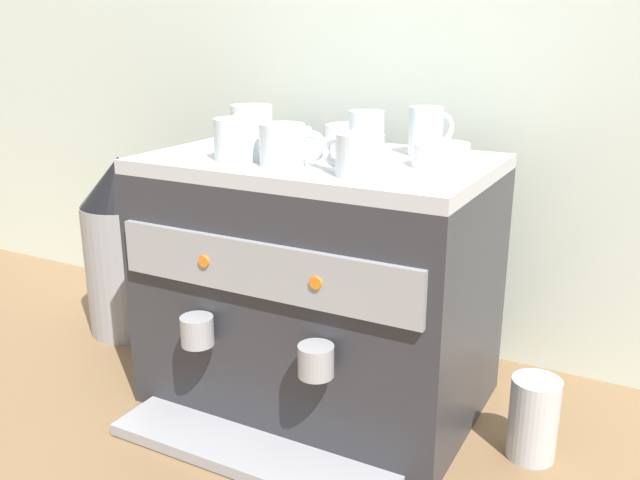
{
  "coord_description": "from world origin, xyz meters",
  "views": [
    {
      "loc": [
        0.56,
        -1.04,
        0.68
      ],
      "look_at": [
        0.0,
        0.0,
        0.31
      ],
      "focal_mm": 38.2,
      "sensor_mm": 36.0,
      "label": 1
    }
  ],
  "objects_px": {
    "ceramic_bowl_1": "(284,140)",
    "ceramic_cup_2": "(251,125)",
    "ceramic_cup_1": "(366,134)",
    "ceramic_cup_0": "(427,131)",
    "ceramic_bowl_0": "(351,136)",
    "ceramic_cup_3": "(240,139)",
    "espresso_machine": "(319,283)",
    "ceramic_cup_4": "(285,145)",
    "coffee_grinder": "(126,246)",
    "ceramic_cup_5": "(357,155)",
    "milk_pitcher": "(533,418)",
    "ceramic_bowl_2": "(441,156)"
  },
  "relations": [
    {
      "from": "ceramic_bowl_1",
      "to": "ceramic_cup_2",
      "type": "bearing_deg",
      "value": 158.72
    },
    {
      "from": "ceramic_cup_1",
      "to": "ceramic_cup_0",
      "type": "bearing_deg",
      "value": 38.13
    },
    {
      "from": "ceramic_cup_2",
      "to": "ceramic_bowl_0",
      "type": "xyz_separation_m",
      "value": [
        0.19,
        0.06,
        -0.02
      ]
    },
    {
      "from": "ceramic_cup_3",
      "to": "espresso_machine",
      "type": "bearing_deg",
      "value": 37.14
    },
    {
      "from": "espresso_machine",
      "to": "ceramic_bowl_1",
      "type": "distance_m",
      "value": 0.27
    },
    {
      "from": "espresso_machine",
      "to": "ceramic_cup_4",
      "type": "xyz_separation_m",
      "value": [
        -0.01,
        -0.1,
        0.27
      ]
    },
    {
      "from": "espresso_machine",
      "to": "ceramic_bowl_1",
      "type": "height_order",
      "value": "ceramic_bowl_1"
    },
    {
      "from": "ceramic_cup_0",
      "to": "coffee_grinder",
      "type": "bearing_deg",
      "value": -175.62
    },
    {
      "from": "ceramic_cup_2",
      "to": "ceramic_bowl_0",
      "type": "distance_m",
      "value": 0.2
    },
    {
      "from": "ceramic_bowl_1",
      "to": "coffee_grinder",
      "type": "distance_m",
      "value": 0.53
    },
    {
      "from": "ceramic_cup_2",
      "to": "ceramic_cup_3",
      "type": "relative_size",
      "value": 1.04
    },
    {
      "from": "ceramic_cup_5",
      "to": "milk_pitcher",
      "type": "relative_size",
      "value": 0.77
    },
    {
      "from": "ceramic_cup_1",
      "to": "ceramic_cup_2",
      "type": "height_order",
      "value": "ceramic_cup_1"
    },
    {
      "from": "ceramic_cup_2",
      "to": "ceramic_cup_4",
      "type": "distance_m",
      "value": 0.23
    },
    {
      "from": "ceramic_cup_5",
      "to": "ceramic_bowl_1",
      "type": "relative_size",
      "value": 1.08
    },
    {
      "from": "ceramic_cup_2",
      "to": "ceramic_bowl_0",
      "type": "relative_size",
      "value": 1.28
    },
    {
      "from": "ceramic_cup_4",
      "to": "ceramic_bowl_2",
      "type": "distance_m",
      "value": 0.25
    },
    {
      "from": "coffee_grinder",
      "to": "milk_pitcher",
      "type": "bearing_deg",
      "value": -4.1
    },
    {
      "from": "ceramic_cup_1",
      "to": "ceramic_cup_5",
      "type": "relative_size",
      "value": 0.88
    },
    {
      "from": "ceramic_cup_3",
      "to": "ceramic_bowl_1",
      "type": "height_order",
      "value": "ceramic_cup_3"
    },
    {
      "from": "ceramic_cup_1",
      "to": "ceramic_bowl_1",
      "type": "bearing_deg",
      "value": -173.44
    },
    {
      "from": "ceramic_cup_4",
      "to": "ceramic_bowl_0",
      "type": "xyz_separation_m",
      "value": [
        0.01,
        0.22,
        -0.01
      ]
    },
    {
      "from": "ceramic_bowl_1",
      "to": "milk_pitcher",
      "type": "height_order",
      "value": "ceramic_bowl_1"
    },
    {
      "from": "ceramic_cup_0",
      "to": "ceramic_cup_4",
      "type": "xyz_separation_m",
      "value": [
        -0.17,
        -0.21,
        -0.01
      ]
    },
    {
      "from": "ceramic_cup_0",
      "to": "coffee_grinder",
      "type": "xyz_separation_m",
      "value": [
        -0.69,
        -0.05,
        -0.3
      ]
    },
    {
      "from": "espresso_machine",
      "to": "ceramic_cup_2",
      "type": "distance_m",
      "value": 0.34
    },
    {
      "from": "ceramic_cup_4",
      "to": "ceramic_cup_1",
      "type": "bearing_deg",
      "value": 59.42
    },
    {
      "from": "ceramic_bowl_0",
      "to": "ceramic_bowl_2",
      "type": "bearing_deg",
      "value": -26.94
    },
    {
      "from": "ceramic_cup_2",
      "to": "ceramic_bowl_1",
      "type": "bearing_deg",
      "value": -21.28
    },
    {
      "from": "ceramic_cup_5",
      "to": "ceramic_bowl_0",
      "type": "relative_size",
      "value": 1.15
    },
    {
      "from": "espresso_machine",
      "to": "ceramic_cup_4",
      "type": "relative_size",
      "value": 5.34
    },
    {
      "from": "ceramic_cup_2",
      "to": "ceramic_bowl_1",
      "type": "relative_size",
      "value": 1.2
    },
    {
      "from": "ceramic_cup_5",
      "to": "ceramic_bowl_1",
      "type": "bearing_deg",
      "value": 147.36
    },
    {
      "from": "ceramic_cup_4",
      "to": "coffee_grinder",
      "type": "xyz_separation_m",
      "value": [
        -0.52,
        0.15,
        -0.3
      ]
    },
    {
      "from": "ceramic_bowl_2",
      "to": "coffee_grinder",
      "type": "xyz_separation_m",
      "value": [
        -0.75,
        0.04,
        -0.28
      ]
    },
    {
      "from": "ceramic_bowl_1",
      "to": "ceramic_bowl_2",
      "type": "relative_size",
      "value": 1.08
    },
    {
      "from": "ceramic_cup_1",
      "to": "coffee_grinder",
      "type": "height_order",
      "value": "ceramic_cup_1"
    },
    {
      "from": "ceramic_cup_0",
      "to": "ceramic_bowl_0",
      "type": "height_order",
      "value": "ceramic_cup_0"
    },
    {
      "from": "ceramic_bowl_0",
      "to": "ceramic_cup_0",
      "type": "bearing_deg",
      "value": -4.91
    },
    {
      "from": "ceramic_cup_1",
      "to": "ceramic_bowl_0",
      "type": "bearing_deg",
      "value": 129.65
    },
    {
      "from": "espresso_machine",
      "to": "coffee_grinder",
      "type": "bearing_deg",
      "value": 173.83
    },
    {
      "from": "ceramic_cup_0",
      "to": "ceramic_bowl_2",
      "type": "xyz_separation_m",
      "value": [
        0.06,
        -0.1,
        -0.02
      ]
    },
    {
      "from": "ceramic_bowl_0",
      "to": "ceramic_cup_2",
      "type": "bearing_deg",
      "value": -161.55
    },
    {
      "from": "ceramic_bowl_2",
      "to": "ceramic_cup_1",
      "type": "bearing_deg",
      "value": 169.77
    },
    {
      "from": "ceramic_cup_1",
      "to": "ceramic_bowl_2",
      "type": "xyz_separation_m",
      "value": [
        0.15,
        -0.03,
        -0.02
      ]
    },
    {
      "from": "milk_pitcher",
      "to": "ceramic_bowl_2",
      "type": "bearing_deg",
      "value": 172.39
    },
    {
      "from": "espresso_machine",
      "to": "ceramic_bowl_0",
      "type": "distance_m",
      "value": 0.28
    },
    {
      "from": "ceramic_cup_5",
      "to": "milk_pitcher",
      "type": "bearing_deg",
      "value": 20.11
    },
    {
      "from": "ceramic_cup_2",
      "to": "ceramic_cup_4",
      "type": "height_order",
      "value": "ceramic_cup_2"
    },
    {
      "from": "ceramic_cup_0",
      "to": "milk_pitcher",
      "type": "height_order",
      "value": "ceramic_cup_0"
    }
  ]
}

